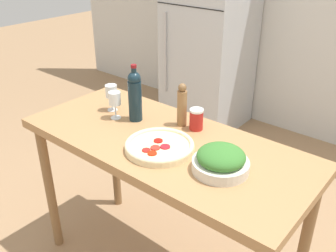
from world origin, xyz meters
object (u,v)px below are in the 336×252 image
object	(u,v)px
wine_glass_far	(111,93)
salt_canister	(196,119)
pepper_mill	(182,105)
wine_bottle	(135,95)
wine_glass_near	(115,100)
refrigerator	(209,42)
salad_bowl	(221,160)
homemade_pizza	(159,146)

from	to	relation	value
wine_glass_far	salt_canister	world-z (taller)	wine_glass_far
pepper_mill	salt_canister	bearing A→B (deg)	6.02
wine_bottle	wine_glass_near	world-z (taller)	wine_bottle
refrigerator	salt_canister	size ratio (longest dim) A/B	15.38
wine_glass_near	salt_canister	world-z (taller)	wine_glass_near
wine_glass_far	salt_canister	xyz separation A→B (m)	(0.51, 0.12, -0.05)
salad_bowl	wine_bottle	bearing A→B (deg)	168.71
wine_bottle	salt_canister	xyz separation A→B (m)	(0.32, 0.12, -0.09)
refrigerator	wine_glass_far	xyz separation A→B (m)	(0.53, -1.77, 0.16)
refrigerator	salt_canister	distance (m)	1.96
wine_bottle	wine_glass_near	xyz separation A→B (m)	(-0.10, -0.06, -0.04)
wine_glass_near	wine_glass_far	xyz separation A→B (m)	(-0.09, 0.06, 0.00)
pepper_mill	homemade_pizza	size ratio (longest dim) A/B	0.71
refrigerator	wine_bottle	xyz separation A→B (m)	(0.72, -1.77, 0.19)
salad_bowl	homemade_pizza	bearing A→B (deg)	-173.76
wine_glass_far	pepper_mill	distance (m)	0.43
wine_glass_far	salad_bowl	size ratio (longest dim) A/B	0.62
wine_bottle	pepper_mill	world-z (taller)	wine_bottle
homemade_pizza	salt_canister	bearing A→B (deg)	87.85
refrigerator	wine_glass_far	world-z (taller)	refrigerator
wine_glass_near	wine_glass_far	world-z (taller)	same
wine_bottle	wine_glass_near	bearing A→B (deg)	-150.16
refrigerator	homemade_pizza	xyz separation A→B (m)	(1.03, -1.93, 0.07)
wine_glass_far	homemade_pizza	bearing A→B (deg)	-17.90
pepper_mill	salad_bowl	size ratio (longest dim) A/B	0.95
salad_bowl	salt_canister	world-z (taller)	same
refrigerator	wine_glass_near	size ratio (longest dim) A/B	11.35
wine_glass_near	homemade_pizza	size ratio (longest dim) A/B	0.47
salt_canister	wine_glass_near	bearing A→B (deg)	-157.19
wine_glass_far	salad_bowl	distance (m)	0.82
wine_glass_far	homemade_pizza	xyz separation A→B (m)	(0.50, -0.16, -0.09)
wine_bottle	pepper_mill	distance (m)	0.26
homemade_pizza	wine_glass_near	bearing A→B (deg)	165.84
wine_glass_far	pepper_mill	xyz separation A→B (m)	(0.42, 0.11, 0.00)
homemade_pizza	pepper_mill	bearing A→B (deg)	105.94
refrigerator	wine_glass_near	bearing A→B (deg)	-71.26
wine_bottle	homemade_pizza	distance (m)	0.37
wine_bottle	salt_canister	size ratio (longest dim) A/B	2.76
refrigerator	wine_glass_far	distance (m)	1.86
refrigerator	homemade_pizza	size ratio (longest dim) A/B	5.31
salt_canister	salad_bowl	bearing A→B (deg)	-38.68
salad_bowl	salt_canister	bearing A→B (deg)	141.32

